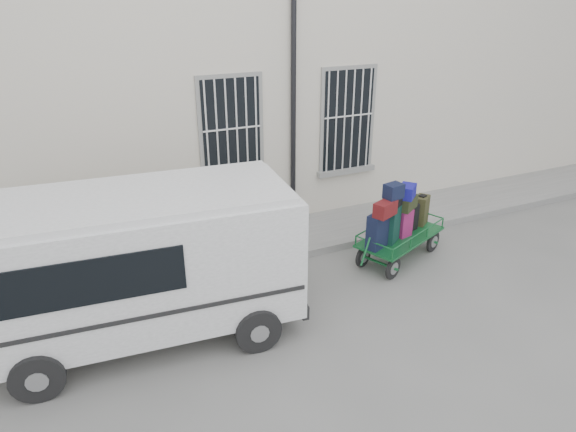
% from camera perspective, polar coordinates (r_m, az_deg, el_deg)
% --- Properties ---
extents(ground, '(80.00, 80.00, 0.00)m').
position_cam_1_polar(ground, '(9.05, 2.95, -9.08)').
color(ground, slate).
rests_on(ground, ground).
extents(building, '(24.00, 5.15, 6.00)m').
position_cam_1_polar(building, '(12.85, -8.45, 15.10)').
color(building, beige).
rests_on(building, ground).
extents(sidewalk, '(24.00, 1.70, 0.15)m').
position_cam_1_polar(sidewalk, '(10.74, -2.42, -2.91)').
color(sidewalk, gray).
rests_on(sidewalk, ground).
extents(luggage_cart, '(2.27, 1.54, 1.71)m').
position_cam_1_polar(luggage_cart, '(10.06, 12.19, -0.58)').
color(luggage_cart, black).
rests_on(luggage_cart, ground).
extents(van, '(4.75, 2.41, 2.32)m').
position_cam_1_polar(van, '(7.81, -16.12, -4.53)').
color(van, silver).
rests_on(van, ground).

